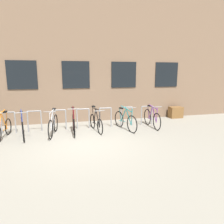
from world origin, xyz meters
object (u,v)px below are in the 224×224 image
bicycle_maroon (74,124)px  bicycle_teal (125,121)px  bicycle_black (96,122)px  planter_box (176,112)px  bicycle_orange (3,129)px  bicycle_purple (152,118)px  bicycle_silver (53,125)px  bicycle_blue (23,127)px

bicycle_maroon → bicycle_teal: bearing=-0.1°
bicycle_black → planter_box: (4.65, 1.46, -0.07)m
bicycle_black → bicycle_orange: (-3.52, -0.14, 0.01)m
bicycle_maroon → planter_box: bicycle_maroon is taller
bicycle_black → planter_box: size_ratio=2.35×
bicycle_purple → planter_box: (2.09, 1.43, -0.10)m
bicycle_orange → bicycle_purple: bearing=1.6°
bicycle_teal → bicycle_maroon: bicycle_maroon is taller
bicycle_silver → planter_box: 6.57m
bicycle_black → bicycle_maroon: 0.94m
bicycle_blue → planter_box: (7.49, 1.62, -0.10)m
bicycle_orange → bicycle_blue: size_ratio=0.98×
bicycle_purple → bicycle_blue: (-5.40, -0.19, -0.00)m
bicycle_black → bicycle_teal: bearing=-4.8°
bicycle_maroon → planter_box: bearing=15.6°
bicycle_black → planter_box: bicycle_black is taller
bicycle_blue → bicycle_maroon: bearing=1.7°
bicycle_orange → bicycle_silver: 1.79m
bicycle_blue → planter_box: 7.67m
bicycle_blue → bicycle_orange: bearing=178.5°
planter_box → bicycle_maroon: bearing=-164.4°
bicycle_purple → bicycle_blue: bearing=-178.0°
bicycle_black → bicycle_silver: bearing=-176.6°
bicycle_teal → bicycle_silver: bearing=179.9°
bicycle_orange → bicycle_maroon: bicycle_maroon is taller
bicycle_black → bicycle_teal: bicycle_teal is taller
bicycle_purple → bicycle_silver: size_ratio=1.02×
bicycle_black → bicycle_teal: size_ratio=0.94×
bicycle_teal → bicycle_orange: bearing=-179.6°
bicycle_black → bicycle_silver: (-1.73, -0.10, 0.03)m
bicycle_silver → planter_box: bicycle_silver is taller
bicycle_purple → bicycle_silver: bearing=-178.2°
bicycle_maroon → bicycle_orange: bearing=-179.1°
bicycle_blue → bicycle_maroon: (1.91, 0.06, -0.00)m
bicycle_purple → bicycle_blue: bicycle_blue is taller
bicycle_teal → bicycle_blue: size_ratio=0.98×
bicycle_silver → planter_box: (6.38, 1.56, -0.10)m
bicycle_black → bicycle_purple: size_ratio=0.92×
bicycle_purple → bicycle_maroon: bicycle_maroon is taller
bicycle_blue → bicycle_silver: size_ratio=1.02×
bicycle_teal → planter_box: 3.75m
bicycle_purple → planter_box: bicycle_purple is taller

